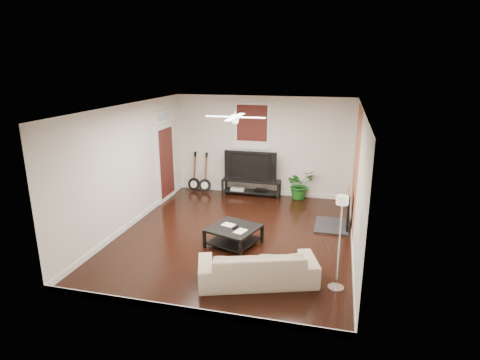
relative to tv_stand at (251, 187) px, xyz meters
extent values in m
cube|color=black|center=(0.27, -2.78, -0.23)|extent=(5.00, 6.00, 0.01)
cube|color=white|center=(0.27, -2.78, 2.57)|extent=(5.00, 6.00, 0.01)
cube|color=silver|center=(0.27, 0.22, 1.17)|extent=(5.00, 0.01, 2.80)
cube|color=silver|center=(0.27, -5.78, 1.17)|extent=(5.00, 0.01, 2.80)
cube|color=silver|center=(-2.23, -2.78, 1.17)|extent=(0.01, 6.00, 2.80)
cube|color=silver|center=(2.77, -2.78, 1.17)|extent=(0.01, 6.00, 2.80)
cube|color=brown|center=(2.76, -1.78, 1.17)|extent=(0.02, 2.20, 2.80)
cube|color=black|center=(2.47, -1.78, 0.23)|extent=(0.80, 1.10, 0.92)
cube|color=#3F1411|center=(-0.03, 0.19, 1.72)|extent=(1.00, 0.06, 1.30)
cube|color=white|center=(-2.19, -0.88, 1.02)|extent=(0.08, 1.00, 2.50)
cube|color=black|center=(0.00, 0.00, 0.00)|extent=(1.66, 0.44, 0.46)
imported|color=black|center=(0.00, 0.02, 0.66)|extent=(1.48, 0.19, 0.85)
cube|color=black|center=(0.36, -3.27, -0.04)|extent=(1.17, 1.17, 0.39)
imported|color=tan|center=(1.14, -4.60, 0.06)|extent=(2.18, 1.40, 0.59)
imported|color=#1A5B1A|center=(1.37, 0.04, 0.18)|extent=(0.98, 0.98, 0.83)
camera|label=1|loc=(2.35, -10.67, 3.43)|focal=29.92mm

